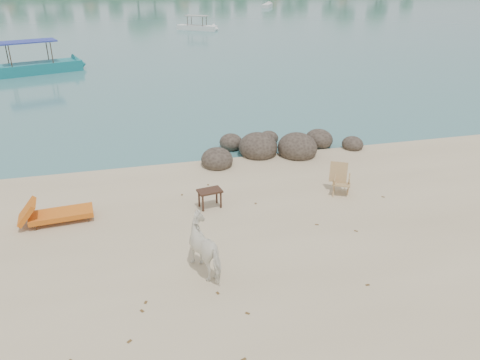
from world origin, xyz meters
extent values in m
plane|color=#386F71|center=(0.00, 90.00, 0.00)|extent=(400.00, 400.00, 0.00)
ellipsoid|color=#302720|center=(-0.10, 5.47, 0.20)|extent=(1.12, 1.23, 0.84)
ellipsoid|color=#302720|center=(1.60, 6.17, 0.25)|extent=(1.43, 1.58, 1.07)
ellipsoid|color=#302720|center=(3.00, 5.77, 0.25)|extent=(1.45, 1.59, 1.09)
ellipsoid|color=#302720|center=(4.20, 6.57, 0.19)|extent=(1.07, 1.18, 0.80)
ellipsoid|color=#302720|center=(5.30, 5.87, 0.14)|extent=(0.81, 0.89, 0.60)
ellipsoid|color=#302720|center=(0.80, 7.17, 0.16)|extent=(0.89, 0.98, 0.67)
ellipsoid|color=#302720|center=(2.40, 7.37, 0.13)|extent=(0.75, 0.82, 0.56)
imported|color=white|center=(-1.53, -0.57, 0.62)|extent=(1.15, 1.62, 1.25)
plane|color=brown|center=(4.30, 1.78, 0.01)|extent=(0.14, 0.14, 0.00)
plane|color=brown|center=(0.42, 2.31, 0.01)|extent=(0.12, 0.12, 0.00)
plane|color=brown|center=(-0.71, 3.92, 0.01)|extent=(0.10, 0.10, 0.00)
plane|color=brown|center=(-1.16, 2.27, 0.01)|extent=(0.14, 0.14, 0.00)
plane|color=brown|center=(-3.03, -1.42, 0.01)|extent=(0.13, 0.13, 0.00)
plane|color=brown|center=(1.70, 0.72, 0.01)|extent=(0.13, 0.13, 0.00)
plane|color=brown|center=(-3.40, -2.47, 0.01)|extent=(0.14, 0.14, 0.00)
plane|color=brown|center=(-1.50, -1.49, 0.01)|extent=(0.13, 0.13, 0.00)
plane|color=brown|center=(-1.62, 3.41, 0.01)|extent=(0.12, 0.12, 0.00)
plane|color=brown|center=(1.76, -2.01, 0.01)|extent=(0.10, 0.10, 0.00)
plane|color=brown|center=(-3.12, -1.67, 0.01)|extent=(0.14, 0.14, 0.00)
plane|color=brown|center=(2.57, 0.15, 0.01)|extent=(0.14, 0.14, 0.00)
plane|color=brown|center=(-1.05, -2.26, 0.01)|extent=(0.14, 0.14, 0.00)
camera|label=1|loc=(-3.01, -9.46, 6.45)|focal=35.00mm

